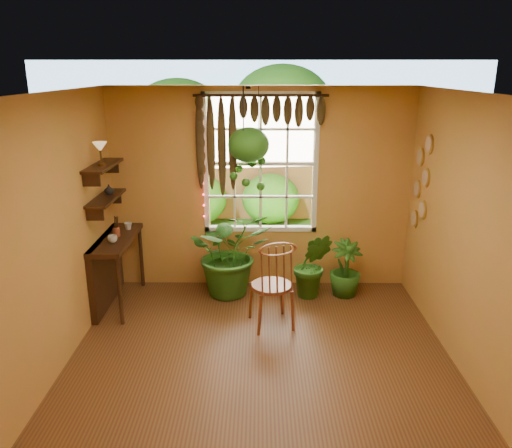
% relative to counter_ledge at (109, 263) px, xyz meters
% --- Properties ---
extents(floor, '(4.50, 4.50, 0.00)m').
position_rel_counter_ledge_xyz_m(floor, '(1.91, -1.60, -0.55)').
color(floor, brown).
rests_on(floor, ground).
extents(ceiling, '(4.50, 4.50, 0.00)m').
position_rel_counter_ledge_xyz_m(ceiling, '(1.91, -1.60, 2.15)').
color(ceiling, white).
rests_on(ceiling, wall_back).
extents(wall_back, '(4.00, 0.00, 4.00)m').
position_rel_counter_ledge_xyz_m(wall_back, '(1.91, 0.65, 0.80)').
color(wall_back, '#CD8246').
rests_on(wall_back, floor).
extents(wall_left, '(0.00, 4.50, 4.50)m').
position_rel_counter_ledge_xyz_m(wall_left, '(-0.09, -1.60, 0.80)').
color(wall_left, '#CD8246').
rests_on(wall_left, floor).
extents(wall_right, '(0.00, 4.50, 4.50)m').
position_rel_counter_ledge_xyz_m(wall_right, '(3.91, -1.60, 0.80)').
color(wall_right, '#CD8246').
rests_on(wall_right, floor).
extents(window, '(1.52, 0.10, 1.86)m').
position_rel_counter_ledge_xyz_m(window, '(1.91, 0.68, 1.15)').
color(window, white).
rests_on(window, wall_back).
extents(valance_vine, '(1.70, 0.12, 1.10)m').
position_rel_counter_ledge_xyz_m(valance_vine, '(1.82, 0.56, 1.73)').
color(valance_vine, '#351D0E').
rests_on(valance_vine, window).
extents(string_lights, '(0.03, 0.03, 1.54)m').
position_rel_counter_ledge_xyz_m(string_lights, '(1.15, 0.59, 1.20)').
color(string_lights, '#FF2633').
rests_on(string_lights, window).
extents(wall_plates, '(0.04, 0.32, 1.10)m').
position_rel_counter_ledge_xyz_m(wall_plates, '(3.89, 0.19, 1.00)').
color(wall_plates, '#FFEBD0').
rests_on(wall_plates, wall_right).
extents(counter_ledge, '(0.40, 1.20, 0.90)m').
position_rel_counter_ledge_xyz_m(counter_ledge, '(0.00, 0.00, 0.00)').
color(counter_ledge, '#351D0E').
rests_on(counter_ledge, floor).
extents(shelf_lower, '(0.25, 0.90, 0.04)m').
position_rel_counter_ledge_xyz_m(shelf_lower, '(0.03, 0.00, 0.85)').
color(shelf_lower, '#351D0E').
rests_on(shelf_lower, wall_left).
extents(shelf_upper, '(0.25, 0.90, 0.04)m').
position_rel_counter_ledge_xyz_m(shelf_upper, '(0.03, 0.00, 1.25)').
color(shelf_upper, '#351D0E').
rests_on(shelf_upper, wall_left).
extents(backyard, '(14.00, 10.00, 12.00)m').
position_rel_counter_ledge_xyz_m(backyard, '(2.15, 5.27, 0.73)').
color(backyard, '#215A19').
rests_on(backyard, ground).
extents(windsor_chair, '(0.58, 0.60, 1.26)m').
position_rel_counter_ledge_xyz_m(windsor_chair, '(2.05, -0.57, -0.19)').
color(windsor_chair, brown).
rests_on(windsor_chair, floor).
extents(potted_plant_left, '(1.23, 1.11, 1.18)m').
position_rel_counter_ledge_xyz_m(potted_plant_left, '(1.51, 0.31, 0.04)').
color(potted_plant_left, '#204D14').
rests_on(potted_plant_left, floor).
extents(potted_plant_mid, '(0.54, 0.46, 0.90)m').
position_rel_counter_ledge_xyz_m(potted_plant_mid, '(2.59, 0.22, -0.10)').
color(potted_plant_mid, '#204D14').
rests_on(potted_plant_mid, floor).
extents(potted_plant_right, '(0.53, 0.53, 0.76)m').
position_rel_counter_ledge_xyz_m(potted_plant_right, '(3.03, 0.27, -0.17)').
color(potted_plant_right, '#204D14').
rests_on(potted_plant_right, floor).
extents(hanging_basket, '(0.52, 0.52, 1.30)m').
position_rel_counter_ledge_xyz_m(hanging_basket, '(1.76, 0.44, 1.38)').
color(hanging_basket, black).
rests_on(hanging_basket, ceiling).
extents(cup_a, '(0.13, 0.13, 0.09)m').
position_rel_counter_ledge_xyz_m(cup_a, '(0.13, -0.19, 0.39)').
color(cup_a, silver).
rests_on(cup_a, counter_ledge).
extents(cup_b, '(0.10, 0.10, 0.09)m').
position_rel_counter_ledge_xyz_m(cup_b, '(0.19, 0.31, 0.39)').
color(cup_b, beige).
rests_on(cup_b, counter_ledge).
extents(brush_jar, '(0.09, 0.09, 0.32)m').
position_rel_counter_ledge_xyz_m(brush_jar, '(0.11, 0.05, 0.47)').
color(brush_jar, brown).
rests_on(brush_jar, counter_ledge).
extents(shelf_vase, '(0.13, 0.13, 0.12)m').
position_rel_counter_ledge_xyz_m(shelf_vase, '(0.04, 0.13, 0.93)').
color(shelf_vase, '#B2AD99').
rests_on(shelf_vase, shelf_lower).
extents(tiffany_lamp, '(0.17, 0.17, 0.28)m').
position_rel_counter_ledge_xyz_m(tiffany_lamp, '(0.05, -0.10, 1.47)').
color(tiffany_lamp, brown).
rests_on(tiffany_lamp, shelf_upper).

